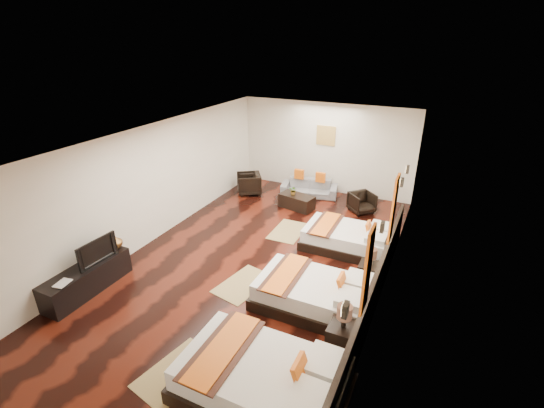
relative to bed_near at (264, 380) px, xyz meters
The scene contains 30 objects.
floor 3.48m from the bed_near, 119.32° to the left, with size 5.50×9.50×0.01m, color black.
ceiling 4.27m from the bed_near, 119.32° to the left, with size 5.50×9.50×0.01m, color white.
back_wall 8.03m from the bed_near, 102.33° to the left, with size 5.50×0.01×2.80m, color silver.
left_wall 5.49m from the bed_near, 145.78° to the left, with size 0.01×9.50×2.80m, color silver.
right_wall 3.38m from the bed_near, 70.86° to the left, with size 0.01×9.50×2.80m, color silver.
headboard_panel 2.45m from the bed_near, 65.59° to the left, with size 0.08×6.60×0.90m, color black.
bed_near is the anchor object (origin of this frame).
bed_mid 2.13m from the bed_near, 90.07° to the left, with size 2.15×1.35×0.82m.
bed_far 4.47m from the bed_near, 90.05° to the left, with size 2.03×1.28×0.77m.
nightstand_a 1.48m from the bed_near, 59.67° to the left, with size 0.45×0.45×0.88m.
nightstand_b 3.35m from the bed_near, 77.13° to the left, with size 0.41×0.41×0.81m.
jute_mat_near 1.41m from the bed_near, behind, with size 0.75×1.20×0.01m, color #99814E.
jute_mat_mid 2.66m from the bed_near, 125.58° to the left, with size 0.75×1.20×0.01m, color #99814E.
jute_mat_far 4.91m from the bed_near, 109.06° to the left, with size 0.75×1.20×0.01m, color #99814E.
tv_console 4.25m from the bed_near, behind, with size 0.50×1.80×0.55m, color black.
tv 4.28m from the bed_near, 167.43° to the left, with size 0.87×0.11×0.50m, color black.
book 4.21m from the bed_near, behind, with size 0.21×0.29×0.03m, color black.
figurine 4.47m from the bed_near, 160.66° to the left, with size 0.29×0.29×0.31m, color brown.
sofa 7.39m from the bed_near, 105.30° to the left, with size 1.73×0.68×0.51m, color slate.
armchair_left 7.46m from the bed_near, 120.04° to the left, with size 0.71×0.73×0.66m, color black.
armchair_right 6.61m from the bed_near, 91.52° to the left, with size 0.62×0.64×0.58m, color black.
coffee_table 6.38m from the bed_near, 107.79° to the left, with size 1.00×0.50×0.40m, color black.
table_plant 6.40m from the bed_near, 108.71° to the left, with size 0.24×0.21×0.27m, color #28551C.
orange_panel_a 2.07m from the bed_near, 47.54° to the left, with size 0.04×0.40×1.30m, color #D86014.
orange_panel_b 3.75m from the bed_near, 72.79° to the left, with size 0.04×0.40×1.30m, color #D86014.
sconce_near 1.84m from the bed_near, ahead, with size 0.07×0.12×0.18m.
sconce_mid 2.89m from the bed_near, 65.70° to the left, with size 0.07×0.12×0.18m.
sconce_far 4.79m from the bed_near, 77.21° to the left, with size 0.07×0.12×0.18m.
sconce_lounge 5.64m from the bed_near, 79.31° to the left, with size 0.07×0.12×0.18m.
gold_artwork 8.08m from the bed_near, 102.36° to the left, with size 0.60×0.04×0.60m, color #AD873F.
Camera 1 is at (3.40, -6.38, 4.64)m, focal length 25.02 mm.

